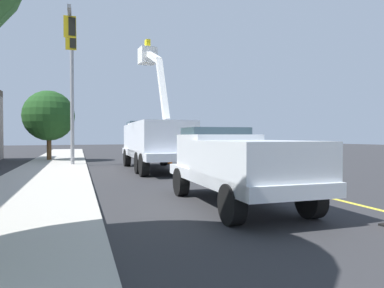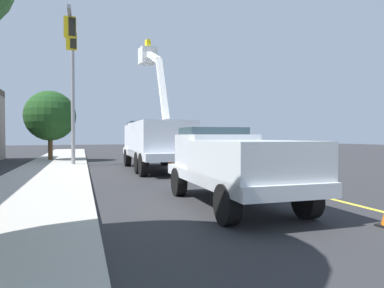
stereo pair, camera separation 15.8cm
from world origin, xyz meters
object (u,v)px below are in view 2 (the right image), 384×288
Objects in this scene: utility_bucket_truck at (155,140)px; traffic_signal_mast at (72,67)px; service_pickup_truck at (233,163)px; passing_minivan at (203,147)px; traffic_cone_mid_front at (171,158)px.

utility_bucket_truck is 6.24m from traffic_signal_mast.
utility_bucket_truck is at bearing -6.78° from service_pickup_truck.
traffic_signal_mast is at bearing 110.41° from passing_minivan.
traffic_cone_mid_front is (13.32, -3.32, -0.71)m from service_pickup_truck.
passing_minivan is (16.49, -7.23, -0.15)m from service_pickup_truck.
utility_bucket_truck is 10.26× the size of traffic_cone_mid_front.
passing_minivan is (6.35, -6.02, -0.65)m from utility_bucket_truck.
traffic_signal_mast is (-0.54, 6.05, 5.26)m from traffic_cone_mid_front.
service_pickup_truck is at bearing 173.22° from utility_bucket_truck.
passing_minivan is at bearing -23.66° from service_pickup_truck.
utility_bucket_truck is 4.01m from traffic_cone_mid_front.
traffic_cone_mid_front is at bearing -84.93° from traffic_signal_mast.
utility_bucket_truck is 1.45× the size of service_pickup_truck.
service_pickup_truck is 1.16× the size of passing_minivan.
traffic_cone_mid_front is at bearing -33.58° from utility_bucket_truck.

